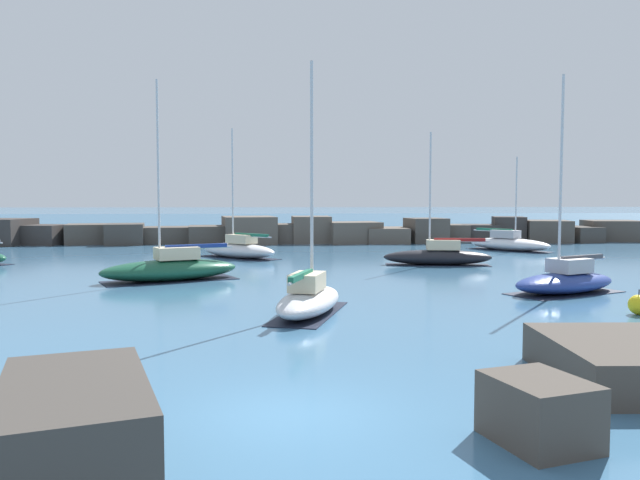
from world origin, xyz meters
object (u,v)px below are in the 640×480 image
sailboat_moored_3 (171,268)px  sailboat_moored_0 (438,256)px  sailboat_moored_2 (565,280)px  sailboat_moored_7 (509,243)px  sailboat_moored_4 (239,249)px  mooring_buoy_far_side (639,305)px  sailboat_moored_5 (309,298)px

sailboat_moored_3 → sailboat_moored_0: bearing=22.1°
sailboat_moored_2 → sailboat_moored_3: (-18.56, 5.69, 0.08)m
sailboat_moored_3 → sailboat_moored_7: 30.10m
sailboat_moored_0 → sailboat_moored_4: bearing=155.9°
sailboat_moored_3 → mooring_buoy_far_side: sailboat_moored_3 is taller
mooring_buoy_far_side → sailboat_moored_0: bearing=99.3°
sailboat_moored_3 → sailboat_moored_7: (24.73, 17.16, -0.05)m
sailboat_moored_5 → mooring_buoy_far_side: sailboat_moored_5 is taller
sailboat_moored_2 → sailboat_moored_7: bearing=74.9°
sailboat_moored_3 → sailboat_moored_2: bearing=-17.0°
sailboat_moored_0 → sailboat_moored_4: sailboat_moored_4 is taller
sailboat_moored_5 → sailboat_moored_7: 32.59m
sailboat_moored_4 → sailboat_moored_7: 22.44m
sailboat_moored_2 → sailboat_moored_5: sailboat_moored_2 is taller
sailboat_moored_0 → sailboat_moored_2: size_ratio=0.87×
sailboat_moored_2 → sailboat_moored_5: size_ratio=1.04×
sailboat_moored_5 → sailboat_moored_0: bearing=60.6°
sailboat_moored_5 → sailboat_moored_7: bearing=56.3°
sailboat_moored_0 → mooring_buoy_far_side: (2.87, -17.47, -0.24)m
sailboat_moored_0 → sailboat_moored_2: sailboat_moored_2 is taller
sailboat_moored_3 → sailboat_moored_4: bearing=77.1°
sailboat_moored_3 → sailboat_moored_7: bearing=34.8°
sailboat_moored_4 → sailboat_moored_2: bearing=-48.8°
sailboat_moored_2 → mooring_buoy_far_side: size_ratio=10.37×
sailboat_moored_5 → sailboat_moored_4: bearing=99.8°
sailboat_moored_2 → sailboat_moored_7: size_ratio=1.27×
sailboat_moored_3 → mooring_buoy_far_side: size_ratio=10.99×
sailboat_moored_7 → mooring_buoy_far_side: (-5.92, -28.16, -0.24)m
sailboat_moored_5 → sailboat_moored_7: sailboat_moored_5 is taller
sailboat_moored_4 → sailboat_moored_7: (21.92, 4.83, -0.03)m
sailboat_moored_0 → sailboat_moored_5: 18.86m
sailboat_moored_4 → mooring_buoy_far_side: sailboat_moored_4 is taller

